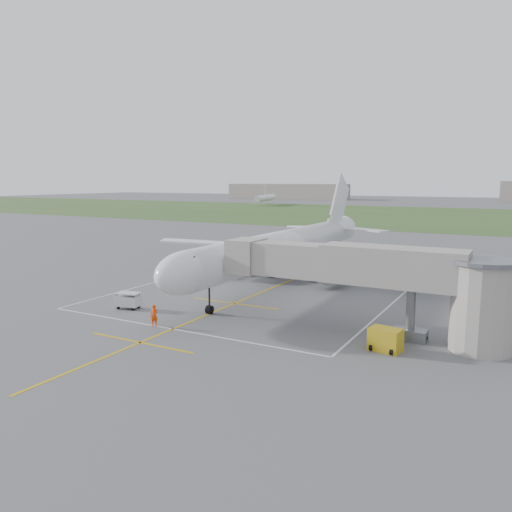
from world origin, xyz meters
The scene contains 11 objects.
ground centered at (0.00, 0.00, 0.00)m, with size 700.00×700.00×0.00m, color #515153.
grass_strip centered at (0.00, 130.00, 0.01)m, with size 700.00×120.00×0.02m, color #335223.
apron_markings centered at (0.00, -5.82, 0.01)m, with size 28.20×60.00×0.01m.
airliner centered at (0.00, 0.75, 4.39)m, with size 38.93×46.75×13.52m.
jet_bridge centered at (15.72, -13.50, 4.74)m, with size 23.40×5.00×7.20m.
gpu_unit centered at (16.95, -16.85, 0.83)m, with size 2.45×1.91×1.68m.
baggage_cart centered at (-8.00, -16.63, 0.81)m, with size 2.47×1.75×1.57m.
ramp_worker_nose centered at (-1.92, -20.04, 0.93)m, with size 0.68×0.44×1.85m, color #F14007.
ramp_worker_wing centered at (-10.81, 0.24, 0.94)m, with size 0.91×0.71×1.88m, color #FF4508.
distant_hangars centered at (-16.15, 265.19, 5.17)m, with size 345.00×49.00×12.00m.
distant_aircraft centered at (-1.60, 182.12, 3.59)m, with size 194.05×48.13×8.85m.
Camera 1 is at (25.43, -52.00, 12.29)m, focal length 35.00 mm.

